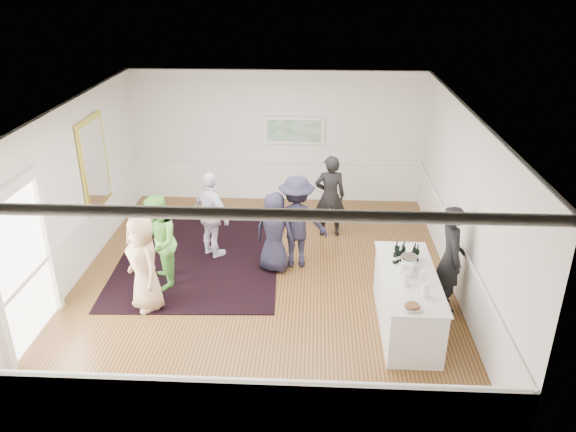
{
  "coord_description": "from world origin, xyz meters",
  "views": [
    {
      "loc": [
        0.92,
        -9.05,
        5.42
      ],
      "look_at": [
        0.45,
        0.2,
        1.24
      ],
      "focal_mm": 35.0,
      "sensor_mm": 36.0,
      "label": 1
    }
  ],
  "objects_px": {
    "bartender": "(450,259)",
    "guest_dark_b": "(330,196)",
    "guest_lilac": "(212,215)",
    "guest_navy": "(275,232)",
    "serving_table": "(407,300)",
    "ice_bucket": "(409,263)",
    "guest_tan": "(144,263)",
    "nut_bowl": "(413,307)",
    "guest_green": "(158,243)",
    "guest_dark_a": "(297,222)"
  },
  "relations": [
    {
      "from": "guest_lilac",
      "to": "guest_tan",
      "type": "bearing_deg",
      "value": 110.75
    },
    {
      "from": "guest_tan",
      "to": "nut_bowl",
      "type": "relative_size",
      "value": 6.59
    },
    {
      "from": "guest_lilac",
      "to": "ice_bucket",
      "type": "relative_size",
      "value": 6.8
    },
    {
      "from": "guest_green",
      "to": "guest_dark_a",
      "type": "relative_size",
      "value": 0.96
    },
    {
      "from": "ice_bucket",
      "to": "nut_bowl",
      "type": "height_order",
      "value": "ice_bucket"
    },
    {
      "from": "guest_tan",
      "to": "guest_lilac",
      "type": "relative_size",
      "value": 0.97
    },
    {
      "from": "guest_green",
      "to": "guest_dark_b",
      "type": "relative_size",
      "value": 0.98
    },
    {
      "from": "nut_bowl",
      "to": "guest_lilac",
      "type": "bearing_deg",
      "value": 137.13
    },
    {
      "from": "guest_lilac",
      "to": "guest_dark_b",
      "type": "xyz_separation_m",
      "value": [
        2.35,
        1.08,
        0.01
      ]
    },
    {
      "from": "bartender",
      "to": "guest_dark_b",
      "type": "height_order",
      "value": "bartender"
    },
    {
      "from": "guest_lilac",
      "to": "guest_dark_a",
      "type": "distance_m",
      "value": 1.72
    },
    {
      "from": "guest_dark_b",
      "to": "guest_navy",
      "type": "distance_m",
      "value": 1.91
    },
    {
      "from": "bartender",
      "to": "nut_bowl",
      "type": "distance_m",
      "value": 1.76
    },
    {
      "from": "guest_tan",
      "to": "bartender",
      "type": "bearing_deg",
      "value": 52.02
    },
    {
      "from": "guest_green",
      "to": "guest_dark_b",
      "type": "distance_m",
      "value": 3.85
    },
    {
      "from": "serving_table",
      "to": "nut_bowl",
      "type": "distance_m",
      "value": 1.09
    },
    {
      "from": "bartender",
      "to": "guest_lilac",
      "type": "bearing_deg",
      "value": 66.51
    },
    {
      "from": "bartender",
      "to": "ice_bucket",
      "type": "bearing_deg",
      "value": 115.52
    },
    {
      "from": "bartender",
      "to": "guest_lilac",
      "type": "xyz_separation_m",
      "value": [
        -4.3,
        1.66,
        -0.06
      ]
    },
    {
      "from": "guest_dark_a",
      "to": "guest_tan",
      "type": "bearing_deg",
      "value": 31.42
    },
    {
      "from": "serving_table",
      "to": "guest_green",
      "type": "height_order",
      "value": "guest_green"
    },
    {
      "from": "serving_table",
      "to": "bartender",
      "type": "height_order",
      "value": "bartender"
    },
    {
      "from": "ice_bucket",
      "to": "guest_green",
      "type": "bearing_deg",
      "value": 168.89
    },
    {
      "from": "guest_green",
      "to": "guest_navy",
      "type": "distance_m",
      "value": 2.15
    },
    {
      "from": "guest_dark_a",
      "to": "serving_table",
      "type": "bearing_deg",
      "value": 132.04
    },
    {
      "from": "serving_table",
      "to": "guest_dark_a",
      "type": "xyz_separation_m",
      "value": [
        -1.85,
        1.94,
        0.45
      ]
    },
    {
      "from": "serving_table",
      "to": "guest_lilac",
      "type": "relative_size",
      "value": 1.31
    },
    {
      "from": "guest_dark_a",
      "to": "ice_bucket",
      "type": "height_order",
      "value": "guest_dark_a"
    },
    {
      "from": "guest_lilac",
      "to": "ice_bucket",
      "type": "height_order",
      "value": "guest_lilac"
    },
    {
      "from": "guest_green",
      "to": "guest_dark_a",
      "type": "height_order",
      "value": "guest_dark_a"
    },
    {
      "from": "guest_dark_a",
      "to": "ice_bucket",
      "type": "relative_size",
      "value": 7.08
    },
    {
      "from": "serving_table",
      "to": "guest_green",
      "type": "bearing_deg",
      "value": 166.62
    },
    {
      "from": "bartender",
      "to": "guest_navy",
      "type": "height_order",
      "value": "bartender"
    },
    {
      "from": "bartender",
      "to": "guest_dark_a",
      "type": "height_order",
      "value": "bartender"
    },
    {
      "from": "serving_table",
      "to": "guest_navy",
      "type": "relative_size",
      "value": 1.47
    },
    {
      "from": "guest_dark_a",
      "to": "guest_navy",
      "type": "bearing_deg",
      "value": 25.64
    },
    {
      "from": "guest_dark_b",
      "to": "ice_bucket",
      "type": "bearing_deg",
      "value": 105.89
    },
    {
      "from": "guest_tan",
      "to": "guest_dark_b",
      "type": "relative_size",
      "value": 0.95
    },
    {
      "from": "guest_green",
      "to": "ice_bucket",
      "type": "bearing_deg",
      "value": 64.81
    },
    {
      "from": "bartender",
      "to": "guest_green",
      "type": "height_order",
      "value": "bartender"
    },
    {
      "from": "bartender",
      "to": "guest_dark_a",
      "type": "distance_m",
      "value": 2.94
    },
    {
      "from": "guest_dark_a",
      "to": "ice_bucket",
      "type": "bearing_deg",
      "value": 134.83
    },
    {
      "from": "serving_table",
      "to": "ice_bucket",
      "type": "bearing_deg",
      "value": 89.25
    },
    {
      "from": "bartender",
      "to": "guest_navy",
      "type": "xyz_separation_m",
      "value": [
        -3.02,
        1.15,
        -0.15
      ]
    },
    {
      "from": "serving_table",
      "to": "guest_lilac",
      "type": "bearing_deg",
      "value": 147.73
    },
    {
      "from": "ice_bucket",
      "to": "guest_dark_b",
      "type": "bearing_deg",
      "value": 110.82
    },
    {
      "from": "guest_dark_a",
      "to": "guest_green",
      "type": "bearing_deg",
      "value": 19.1
    },
    {
      "from": "bartender",
      "to": "guest_tan",
      "type": "xyz_separation_m",
      "value": [
        -5.11,
        -0.26,
        -0.09
      ]
    },
    {
      "from": "guest_green",
      "to": "ice_bucket",
      "type": "xyz_separation_m",
      "value": [
        4.29,
        -0.84,
        0.17
      ]
    },
    {
      "from": "guest_dark_b",
      "to": "guest_lilac",
      "type": "bearing_deg",
      "value": 19.76
    }
  ]
}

